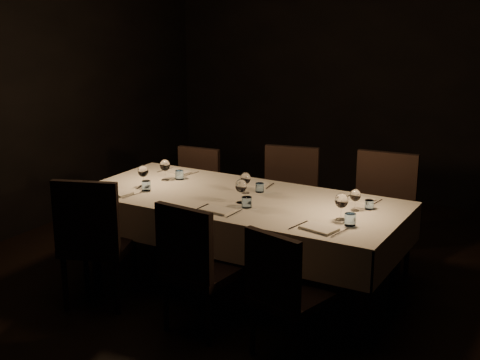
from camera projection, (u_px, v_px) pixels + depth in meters
The scene contains 14 objects.
room at pixel (240, 102), 4.95m from camera, with size 5.01×6.01×3.01m.
dining_table at pixel (240, 207), 5.17m from camera, with size 2.52×1.12×0.76m.
chair_near_left at pixel (94, 237), 4.91m from camera, with size 0.62×0.62×1.01m.
place_setting_near_left at pixel (136, 181), 5.34m from camera, with size 0.33×0.40×0.18m.
chair_near_center at pixel (195, 263), 4.52m from camera, with size 0.49×0.49×0.94m.
place_setting_near_center at pixel (235, 197), 4.91m from camera, with size 0.34×0.41×0.19m.
chair_near_right at pixel (282, 288), 4.19m from camera, with size 0.51×0.51×0.88m.
place_setting_near_right at pixel (337, 213), 4.53m from camera, with size 0.37×0.41×0.19m.
chair_far_left at pixel (194, 190), 6.28m from camera, with size 0.46×0.46×0.88m.
place_setting_far_left at pixel (172, 170), 5.68m from camera, with size 0.34×0.40×0.18m.
chair_far_center at pixel (288, 199), 5.83m from camera, with size 0.57×0.57×0.99m.
place_setting_far_center at pixel (252, 182), 5.32m from camera, with size 0.31×0.39×0.17m.
chair_far_right at pixel (382, 212), 5.43m from camera, with size 0.54×0.54×1.04m.
place_setting_far_right at pixel (360, 199), 4.89m from camera, with size 0.30×0.39×0.16m.
Camera 1 is at (2.42, -4.29, 2.27)m, focal length 50.00 mm.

